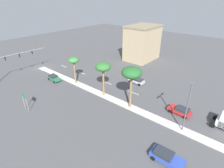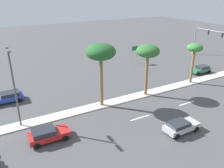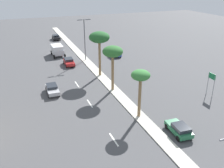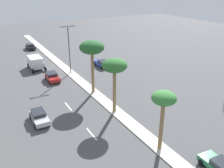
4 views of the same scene
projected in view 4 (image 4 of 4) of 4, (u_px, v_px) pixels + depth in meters
The scene contains 14 objects.
ground_plane at pixel (92, 91), 39.62m from camera, with size 160.00×160.00×0.00m, color #4C4C4F.
median_curb at pixel (71, 73), 47.19m from camera, with size 1.80×84.98×0.12m, color beige.
lane_stripe_center at pixel (92, 134), 28.35m from camera, with size 0.20×2.80×0.01m, color silver.
lane_stripe_near at pixel (68, 106), 34.67m from camera, with size 0.20×2.80×0.01m, color silver.
palm_tree_leading at pixel (164, 101), 23.63m from camera, with size 2.47×2.47×6.54m.
palm_tree_far at pixel (114, 67), 30.82m from camera, with size 3.26×3.26×7.41m.
palm_tree_right at pixel (92, 48), 36.35m from camera, with size 3.76×3.76×8.31m.
street_lamp_center at pixel (69, 46), 45.37m from camera, with size 2.90×0.24×9.05m.
sedan_silver_leading at pixel (39, 117), 30.63m from camera, with size 1.89×4.05×1.31m.
sedan_red_far at pixel (52, 77), 43.66m from camera, with size 2.14×4.16×1.39m.
sedan_green_near at pixel (221, 166), 22.33m from camera, with size 2.08×3.93×1.34m.
sedan_blue_center at pixel (103, 63), 50.92m from camera, with size 2.14×4.42×1.39m.
sedan_black_trailing at pixel (30, 46), 64.37m from camera, with size 2.01×4.04×1.40m.
box_truck at pixel (36, 63), 49.38m from camera, with size 2.75×5.26×2.44m.
Camera 4 is at (-14.87, -0.06, 16.25)m, focal length 39.07 mm.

